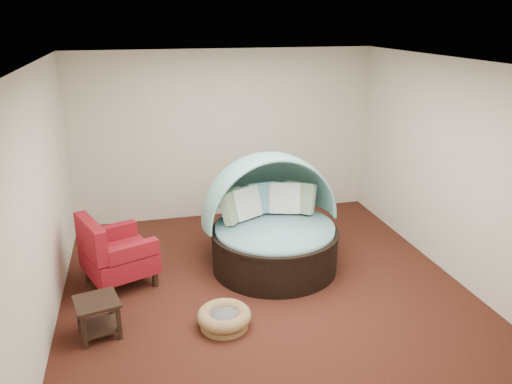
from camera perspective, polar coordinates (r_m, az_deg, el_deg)
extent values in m
plane|color=#401A12|center=(6.61, 0.73, -10.30)|extent=(5.00, 5.00, 0.00)
plane|color=beige|center=(8.39, -3.55, 6.49)|extent=(5.00, 0.00, 5.00)
plane|color=beige|center=(3.87, 10.30, -10.03)|extent=(5.00, 0.00, 5.00)
plane|color=beige|center=(5.95, -23.20, -0.61)|extent=(0.00, 5.00, 5.00)
plane|color=beige|center=(7.07, 20.82, 2.73)|extent=(0.00, 5.00, 5.00)
plane|color=white|center=(5.76, 0.85, 14.66)|extent=(5.00, 5.00, 0.00)
cylinder|color=black|center=(6.87, 2.12, -6.65)|extent=(1.86, 1.86, 0.52)
cylinder|color=black|center=(6.75, 2.15, -4.53)|extent=(1.89, 1.89, 0.05)
cylinder|color=#7DACB8|center=(6.73, 2.16, -4.24)|extent=(1.76, 1.76, 0.11)
cube|color=#365F47|center=(6.74, -2.66, -1.62)|extent=(0.47, 0.49, 0.45)
cube|color=white|center=(6.85, -1.19, -1.26)|extent=(0.50, 0.42, 0.45)
cube|color=#69A9B7|center=(7.04, 0.76, -0.67)|extent=(0.46, 0.29, 0.45)
cube|color=white|center=(7.04, 3.30, -0.69)|extent=(0.49, 0.36, 0.45)
cube|color=#365F47|center=(7.07, 4.99, -0.65)|extent=(0.49, 0.47, 0.45)
cylinder|color=olive|center=(5.78, -3.64, -14.80)|extent=(0.68, 0.68, 0.06)
torus|color=olive|center=(5.73, -3.66, -13.94)|extent=(0.77, 0.77, 0.15)
cylinder|color=slate|center=(5.74, -3.66, -14.12)|extent=(0.46, 0.46, 0.09)
cylinder|color=black|center=(6.42, -16.84, -11.18)|extent=(0.10, 0.10, 0.20)
cylinder|color=black|center=(6.98, -18.64, -8.80)|extent=(0.10, 0.10, 0.20)
cylinder|color=black|center=(6.61, -11.44, -9.74)|extent=(0.10, 0.10, 0.20)
cylinder|color=black|center=(7.15, -13.63, -7.55)|extent=(0.10, 0.10, 0.20)
cube|color=maroon|center=(6.67, -15.32, -7.46)|extent=(1.06, 1.06, 0.28)
cube|color=maroon|center=(6.43, -18.35, -5.09)|extent=(0.44, 0.82, 0.48)
cube|color=maroon|center=(6.29, -13.91, -6.62)|extent=(0.66, 0.36, 0.20)
cube|color=maroon|center=(6.89, -16.11, -4.45)|extent=(0.66, 0.36, 0.20)
cube|color=black|center=(5.70, -17.76, -11.87)|extent=(0.54, 0.54, 0.04)
cube|color=black|center=(5.86, -17.45, -14.40)|extent=(0.47, 0.47, 0.03)
cube|color=black|center=(5.64, -19.02, -14.92)|extent=(0.05, 0.05, 0.39)
cube|color=black|center=(5.94, -19.59, -13.10)|extent=(0.05, 0.05, 0.39)
cube|color=black|center=(5.68, -15.38, -14.25)|extent=(0.05, 0.05, 0.39)
cube|color=black|center=(5.98, -16.16, -12.48)|extent=(0.05, 0.05, 0.39)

